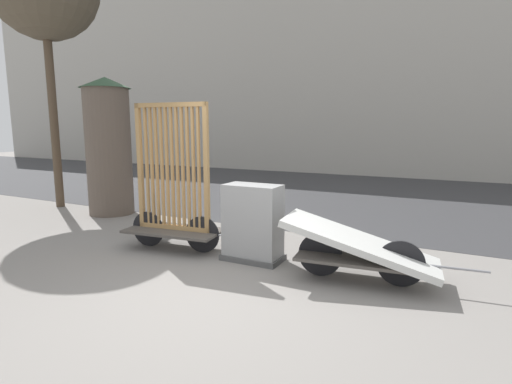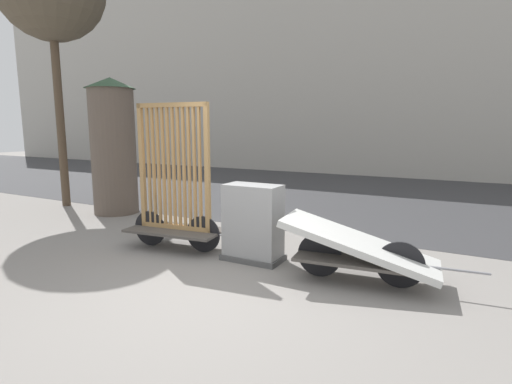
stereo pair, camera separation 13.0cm
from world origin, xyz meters
The scene contains 7 objects.
ground_plane centered at (0.00, 0.00, 0.00)m, with size 60.00×60.00×0.00m, color gray.
road_strip centered at (0.00, 7.77, 0.00)m, with size 56.00×9.52×0.01m.
building_facade centered at (0.00, 14.53, 5.25)m, with size 48.00×4.00×10.50m.
bike_cart_with_bedframe centered at (-1.47, 1.15, 0.81)m, with size 2.28×0.94×2.33m.
bike_cart_with_mattress centered at (1.48, 1.15, 0.43)m, with size 2.47×1.01×0.80m.
utility_cabinet centered at (-0.11, 1.25, 0.52)m, with size 0.89×0.50×1.13m.
advertising_column centered at (-4.49, 2.66, 1.55)m, with size 1.10×1.10×3.04m.
Camera 1 is at (2.54, -3.80, 1.95)m, focal length 28.00 mm.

